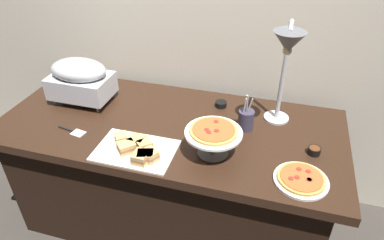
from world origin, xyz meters
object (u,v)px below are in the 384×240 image
at_px(sandwich_platter, 137,149).
at_px(sauce_cup_near, 314,150).
at_px(heat_lamp, 287,53).
at_px(pizza_plate_front, 301,179).
at_px(sauce_cup_far, 221,104).
at_px(pizza_plate_center, 213,134).
at_px(utensil_holder, 246,119).
at_px(serving_spatula, 72,131).
at_px(chafing_dish, 80,78).

xyz_separation_m(sandwich_platter, sauce_cup_near, (0.84, 0.24, -0.00)).
height_order(heat_lamp, pizza_plate_front, heat_lamp).
relative_size(sauce_cup_near, sauce_cup_far, 0.92).
distance_m(heat_lamp, sauce_cup_near, 0.49).
height_order(pizza_plate_center, sandwich_platter, pizza_plate_center).
xyz_separation_m(sauce_cup_far, utensil_holder, (0.17, -0.19, 0.04)).
bearing_deg(sauce_cup_far, serving_spatula, -146.45).
height_order(pizza_plate_front, sauce_cup_far, sauce_cup_far).
height_order(pizza_plate_front, sauce_cup_near, sauce_cup_near).
distance_m(heat_lamp, serving_spatula, 1.17).
xyz_separation_m(chafing_dish, sauce_cup_far, (0.82, 0.17, -0.13)).
distance_m(pizza_plate_center, sandwich_platter, 0.38).
bearing_deg(sauce_cup_far, heat_lamp, -26.56).
bearing_deg(utensil_holder, sauce_cup_near, -18.64).
relative_size(sandwich_platter, utensil_holder, 1.79).
xyz_separation_m(pizza_plate_center, utensil_holder, (0.12, 0.26, -0.06)).
xyz_separation_m(chafing_dish, sauce_cup_near, (1.35, -0.14, -0.13)).
height_order(chafing_dish, heat_lamp, heat_lamp).
bearing_deg(sauce_cup_near, heat_lamp, 145.13).
height_order(chafing_dish, pizza_plate_center, chafing_dish).
bearing_deg(sandwich_platter, pizza_plate_front, 1.51).
height_order(pizza_plate_center, utensil_holder, utensil_holder).
bearing_deg(serving_spatula, pizza_plate_center, 2.25).
relative_size(chafing_dish, sauce_cup_near, 5.66).
bearing_deg(sauce_cup_near, sauce_cup_far, 150.09).
height_order(sandwich_platter, sauce_cup_far, sandwich_platter).
distance_m(heat_lamp, pizza_plate_center, 0.51).
distance_m(sandwich_platter, serving_spatula, 0.42).
bearing_deg(pizza_plate_front, sandwich_platter, -178.49).
xyz_separation_m(sandwich_platter, serving_spatula, (-0.41, 0.07, -0.02)).
height_order(heat_lamp, serving_spatula, heat_lamp).
xyz_separation_m(pizza_plate_center, sauce_cup_far, (-0.05, 0.44, -0.10)).
relative_size(chafing_dish, serving_spatula, 2.06).
bearing_deg(pizza_plate_center, utensil_holder, 64.98).
relative_size(utensil_holder, serving_spatula, 1.26).
bearing_deg(chafing_dish, serving_spatula, -70.67).
bearing_deg(pizza_plate_center, sauce_cup_far, 96.98).
bearing_deg(serving_spatula, pizza_plate_front, -2.48).
xyz_separation_m(chafing_dish, heat_lamp, (1.15, 0.00, 0.29)).
xyz_separation_m(chafing_dish, pizza_plate_front, (1.30, -0.36, -0.14)).
distance_m(chafing_dish, pizza_plate_front, 1.35).
distance_m(pizza_plate_center, sauce_cup_far, 0.46).
xyz_separation_m(pizza_plate_front, serving_spatula, (-1.19, 0.05, -0.01)).
relative_size(pizza_plate_center, sauce_cup_near, 4.38).
bearing_deg(serving_spatula, heat_lamp, 16.50).
relative_size(sauce_cup_far, utensil_holder, 0.31).
xyz_separation_m(sandwich_platter, sauce_cup_far, (0.30, 0.54, -0.01)).
height_order(sauce_cup_near, serving_spatula, sauce_cup_near).
height_order(chafing_dish, sandwich_platter, chafing_dish).
bearing_deg(heat_lamp, pizza_plate_front, -67.64).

